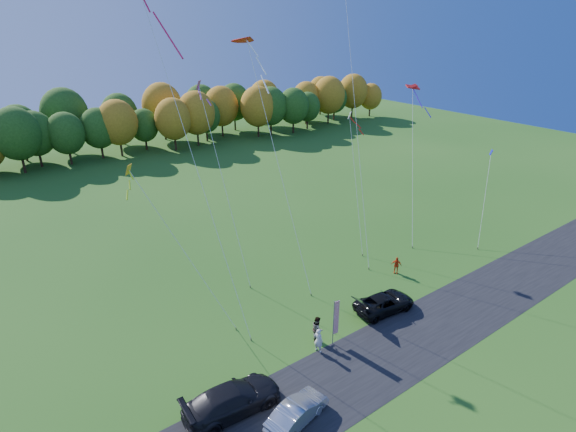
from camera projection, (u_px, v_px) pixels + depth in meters
ground at (336, 330)px, 32.99m from camera, size 160.00×160.00×0.00m
asphalt_strip at (375, 360)px, 30.02m from camera, size 90.00×6.00×0.01m
tree_line at (114, 158)px, 73.83m from camera, size 116.00×12.00×10.00m
black_suv at (384, 303)px, 34.94m from camera, size 5.19×2.84×1.38m
silver_sedan at (297, 412)px, 25.22m from camera, size 4.35×2.36×1.36m
dark_truck_a at (232, 399)px, 25.86m from camera, size 5.98×2.71×1.70m
person_tailgate_a at (318, 340)px, 30.52m from camera, size 0.62×0.77×1.82m
person_tailgate_b at (317, 328)px, 31.59m from camera, size 1.12×1.18×1.92m
person_east at (396, 265)px, 40.05m from camera, size 0.88×0.97×1.59m
feather_flag at (336, 318)px, 30.78m from camera, size 0.47×0.09×3.55m
kite_delta_blue at (193, 155)px, 30.48m from camera, size 3.60×11.56×24.77m
kite_parafoil_orange at (354, 91)px, 41.11m from camera, size 7.76×13.21×30.22m
kite_delta_red at (274, 141)px, 35.81m from camera, size 2.32×9.38×20.80m
kite_parafoil_rainbow at (413, 163)px, 46.74m from camera, size 8.91×8.56×14.81m
kite_diamond_yellow at (185, 253)px, 30.97m from camera, size 5.33×5.24×12.69m
kite_diamond_white at (356, 184)px, 43.62m from camera, size 3.35×6.34×13.00m
kite_diamond_pink at (224, 186)px, 36.90m from camera, size 1.21×6.64×16.84m
kite_diamond_blue_low at (485, 199)px, 45.77m from camera, size 6.25×4.18×8.67m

